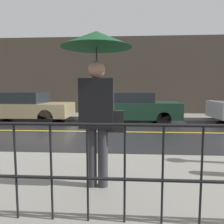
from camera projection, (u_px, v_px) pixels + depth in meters
The scene contains 8 objects.
ground_plane at pixel (83, 131), 7.98m from camera, with size 80.00×80.00×0.00m, color #262628.
sidewalk_near at pixel (28, 181), 3.50m from camera, with size 28.00×2.69×0.14m.
sidewalk_far at pixel (98, 116), 12.06m from camera, with size 28.00×1.91×0.14m.
lane_marking at pixel (83, 131), 7.98m from camera, with size 25.20×0.12×0.01m.
building_storefront at pixel (100, 77), 12.92m from camera, with size 28.00×0.30×4.56m.
pedestrian at pixel (97, 71), 3.00m from camera, with size 0.97×0.97×2.18m.
car_tan at pixel (23, 107), 10.18m from camera, with size 4.44×1.92×1.39m.
car_dark_green at pixel (131, 107), 9.85m from camera, with size 4.12×1.89×1.38m.
Camera 1 is at (1.56, -7.78, 1.53)m, focal length 35.00 mm.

